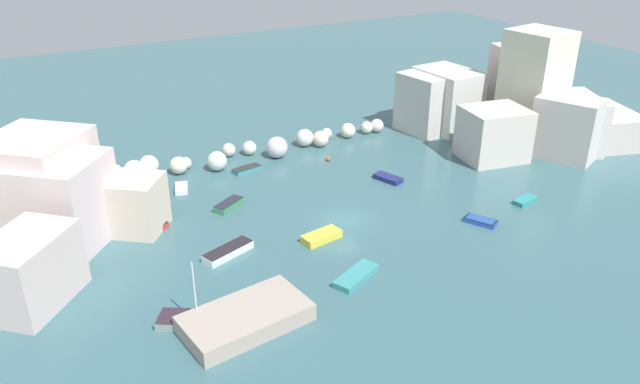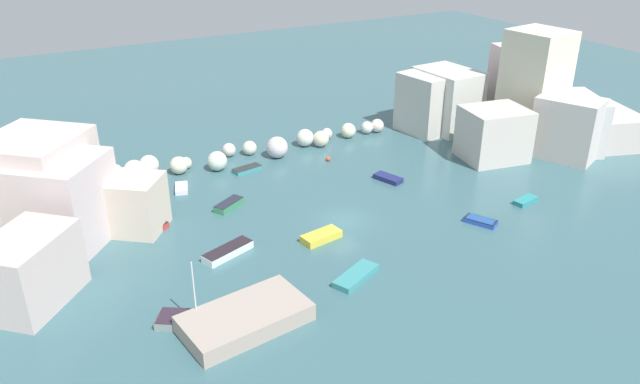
% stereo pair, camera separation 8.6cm
% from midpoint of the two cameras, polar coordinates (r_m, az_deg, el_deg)
% --- Properties ---
extents(cove_water, '(160.00, 160.00, 0.00)m').
position_cam_midpoint_polar(cove_water, '(54.77, 2.27, -2.68)').
color(cove_water, '#3A6269').
rests_on(cove_water, ground).
extents(cliff_headland_right, '(22.89, 24.32, 12.61)m').
position_cam_midpoint_polar(cliff_headland_right, '(76.38, 17.00, 7.71)').
color(cliff_headland_right, beige).
rests_on(cliff_headland_right, ground).
extents(rock_breakwater, '(35.77, 4.78, 2.35)m').
position_cam_midpoint_polar(rock_breakwater, '(67.13, -7.93, 3.55)').
color(rock_breakwater, beige).
rests_on(rock_breakwater, ground).
extents(stone_dock, '(8.86, 5.51, 1.25)m').
position_cam_midpoint_polar(stone_dock, '(42.32, -6.82, -11.43)').
color(stone_dock, '#A79689').
rests_on(stone_dock, ground).
extents(channel_buoy, '(0.49, 0.49, 0.49)m').
position_cam_midpoint_polar(channel_buoy, '(66.93, 0.80, 3.07)').
color(channel_buoy, '#E04C28').
rests_on(channel_buoy, cove_water).
extents(moored_boat_0, '(2.39, 3.03, 0.43)m').
position_cam_midpoint_polar(moored_boat_0, '(56.06, 14.59, -2.60)').
color(moored_boat_0, blue).
rests_on(moored_boat_0, cove_water).
extents(moored_boat_1, '(2.69, 1.51, 0.43)m').
position_cam_midpoint_polar(moored_boat_1, '(60.93, 18.39, -0.75)').
color(moored_boat_1, teal).
rests_on(moored_boat_1, cove_water).
extents(moored_boat_2, '(3.24, 2.58, 0.62)m').
position_cam_midpoint_polar(moored_boat_2, '(57.47, -8.33, -1.16)').
color(moored_boat_2, '#388053').
rests_on(moored_boat_2, cove_water).
extents(moored_boat_3, '(3.57, 1.97, 0.63)m').
position_cam_midpoint_polar(moored_boat_3, '(51.72, 0.17, -4.11)').
color(moored_boat_3, gold).
rests_on(moored_boat_3, cove_water).
extents(moored_boat_4, '(4.53, 2.69, 0.68)m').
position_cam_midpoint_polar(moored_boat_4, '(50.15, -8.42, -5.42)').
color(moored_boat_4, white).
rests_on(moored_boat_4, cove_water).
extents(moored_boat_5, '(1.82, 2.55, 0.46)m').
position_cam_midpoint_polar(moored_boat_5, '(61.70, -12.57, 0.35)').
color(moored_boat_5, white).
rests_on(moored_boat_5, cove_water).
extents(moored_boat_6, '(2.15, 3.16, 0.49)m').
position_cam_midpoint_polar(moored_boat_6, '(62.67, 6.32, 1.26)').
color(moored_boat_6, navy).
rests_on(moored_boat_6, cove_water).
extents(moored_boat_7, '(4.41, 3.08, 0.48)m').
position_cam_midpoint_polar(moored_boat_7, '(46.92, 3.37, -7.70)').
color(moored_boat_7, teal).
rests_on(moored_boat_7, cove_water).
extents(moored_boat_8, '(2.59, 3.07, 0.53)m').
position_cam_midpoint_polar(moored_boat_8, '(55.71, -15.18, -2.81)').
color(moored_boat_8, red).
rests_on(moored_boat_8, cove_water).
extents(moored_boat_9, '(3.19, 1.72, 0.43)m').
position_cam_midpoint_polar(moored_boat_9, '(64.92, -6.68, 2.11)').
color(moored_boat_9, teal).
rests_on(moored_boat_9, cove_water).
extents(moored_boat_10, '(5.50, 4.46, 4.91)m').
position_cam_midpoint_polar(moored_boat_10, '(43.11, -11.16, -11.49)').
color(moored_boat_10, gray).
rests_on(moored_boat_10, cove_water).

